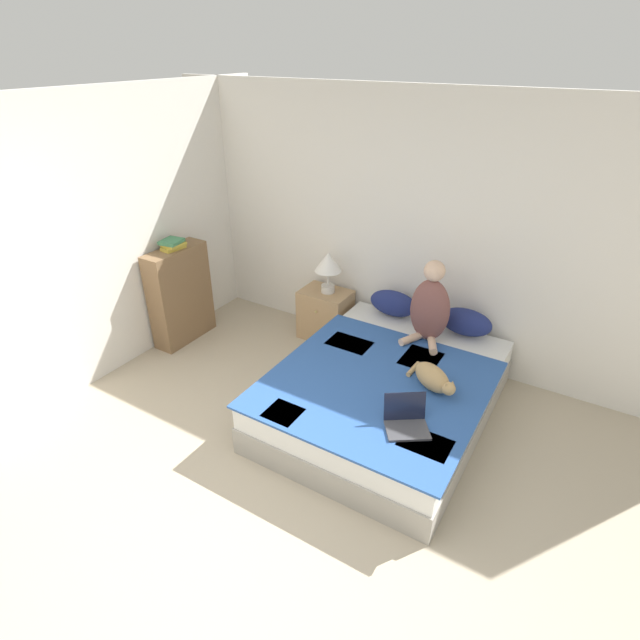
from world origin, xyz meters
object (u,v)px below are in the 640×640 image
object	(u,v)px
laptop_open	(406,421)
table_lamp	(328,264)
bed	(385,393)
pillow_far	(466,322)
book_stack_top	(173,244)
cat_tabby	(433,378)
bookshelf	(180,295)
person_sitting	(430,307)
pillow_near	(393,303)
nightstand	(325,314)

from	to	relation	value
laptop_open	table_lamp	distance (m)	2.10
bed	pillow_far	xyz separation A→B (m)	(0.36, 0.92, 0.36)
book_stack_top	pillow_far	bearing A→B (deg)	17.38
cat_tabby	bookshelf	xyz separation A→B (m)	(-2.81, 0.09, -0.04)
laptop_open	book_stack_top	xyz separation A→B (m)	(-2.82, 0.62, 0.58)
cat_tabby	table_lamp	distance (m)	1.77
pillow_far	laptop_open	distance (m)	1.49
laptop_open	bookshelf	distance (m)	2.88
pillow_far	person_sitting	bearing A→B (deg)	-135.07
pillow_near	nightstand	xyz separation A→B (m)	(-0.75, -0.05, -0.31)
bed	pillow_near	size ratio (longest dim) A/B	4.37
bed	bookshelf	world-z (taller)	bookshelf
laptop_open	bookshelf	world-z (taller)	bookshelf
laptop_open	cat_tabby	bearing A→B (deg)	55.78
person_sitting	pillow_near	bearing A→B (deg)	149.69
cat_tabby	book_stack_top	bearing A→B (deg)	-148.95
bed	pillow_far	bearing A→B (deg)	68.45
person_sitting	table_lamp	distance (m)	1.20
person_sitting	cat_tabby	bearing A→B (deg)	-65.80
bed	cat_tabby	world-z (taller)	cat_tabby
person_sitting	book_stack_top	world-z (taller)	person_sitting
person_sitting	book_stack_top	bearing A→B (deg)	-166.53
cat_tabby	pillow_near	bearing A→B (deg)	161.59
pillow_far	bed	bearing A→B (deg)	-111.55
bookshelf	table_lamp	bearing A→B (deg)	31.72
table_lamp	book_stack_top	bearing A→B (deg)	-148.20
cat_tabby	bookshelf	world-z (taller)	bookshelf
person_sitting	cat_tabby	world-z (taller)	person_sitting
laptop_open	book_stack_top	distance (m)	2.94
person_sitting	book_stack_top	xyz separation A→B (m)	(-2.50, -0.60, 0.29)
person_sitting	bookshelf	bearing A→B (deg)	-166.57
pillow_near	table_lamp	world-z (taller)	table_lamp
pillow_far	table_lamp	distance (m)	1.48
nightstand	table_lamp	bearing A→B (deg)	9.94
pillow_near	laptop_open	distance (m)	1.68
pillow_far	nightstand	xyz separation A→B (m)	(-1.48, -0.05, -0.31)
pillow_near	cat_tabby	distance (m)	1.22
person_sitting	bed	bearing A→B (deg)	-98.28
laptop_open	nightstand	distance (m)	2.10
cat_tabby	nightstand	bearing A→B (deg)	-177.93
bed	table_lamp	distance (m)	1.53
table_lamp	pillow_far	bearing A→B (deg)	1.90
cat_tabby	bookshelf	size ratio (longest dim) A/B	0.43
laptop_open	nightstand	size ratio (longest dim) A/B	0.72
bed	person_sitting	xyz separation A→B (m)	(0.10, 0.65, 0.56)
pillow_far	person_sitting	world-z (taller)	person_sitting
table_lamp	pillow_near	bearing A→B (deg)	3.80
bed	person_sitting	size ratio (longest dim) A/B	2.75
table_lamp	book_stack_top	size ratio (longest dim) A/B	1.84
pillow_near	nightstand	distance (m)	0.81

